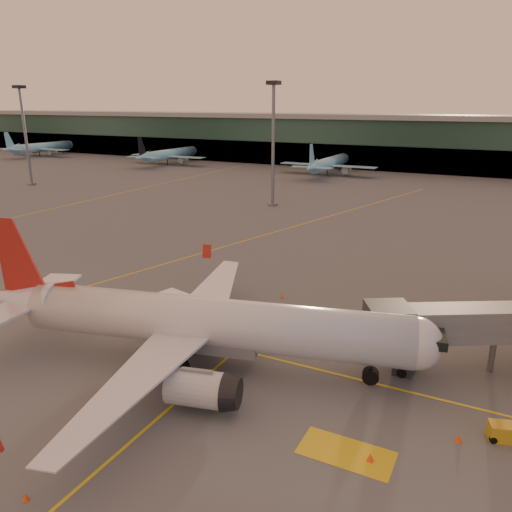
% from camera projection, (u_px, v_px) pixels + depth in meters
% --- Properties ---
extents(ground, '(600.00, 600.00, 0.00)m').
position_uv_depth(ground, '(158.00, 362.00, 43.06)').
color(ground, '#4C4F54').
rests_on(ground, ground).
extents(taxi_markings, '(100.12, 173.00, 0.01)m').
position_uv_depth(taxi_markings, '(286.00, 235.00, 84.13)').
color(taxi_markings, gold).
rests_on(taxi_markings, ground).
extents(terminal, '(400.00, 20.00, 17.60)m').
position_uv_depth(terminal, '(428.00, 143.00, 161.27)').
color(terminal, '#19382D').
rests_on(terminal, ground).
extents(mast_west_far, '(2.40, 2.40, 25.60)m').
position_uv_depth(mast_west_far, '(25.00, 128.00, 130.42)').
color(mast_west_far, slate).
rests_on(mast_west_far, ground).
extents(mast_west_near, '(2.40, 2.40, 25.60)m').
position_uv_depth(mast_west_near, '(273.00, 135.00, 103.55)').
color(mast_west_near, slate).
rests_on(mast_west_near, ground).
extents(distant_aircraft_row, '(290.00, 34.00, 13.00)m').
position_uv_depth(distant_aircraft_row, '(342.00, 175.00, 152.67)').
color(distant_aircraft_row, '#87CEE3').
rests_on(distant_aircraft_row, ground).
extents(main_airplane, '(39.17, 35.66, 11.96)m').
position_uv_depth(main_airplane, '(198.00, 323.00, 41.34)').
color(main_airplane, silver).
rests_on(main_airplane, ground).
extents(catering_truck, '(5.91, 3.67, 4.27)m').
position_uv_depth(catering_truck, '(183.00, 317.00, 46.18)').
color(catering_truck, maroon).
rests_on(catering_truck, ground).
extents(gpu_cart, '(2.27, 1.74, 1.17)m').
position_uv_depth(gpu_cart, '(504.00, 432.00, 32.93)').
color(gpu_cart, '#BD9617').
rests_on(gpu_cart, ground).
extents(cone_nose, '(0.44, 0.44, 0.56)m').
position_uv_depth(cone_nose, '(459.00, 438.00, 32.83)').
color(cone_nose, '#FF4A0D').
rests_on(cone_nose, ground).
extents(cone_tail, '(0.39, 0.39, 0.50)m').
position_uv_depth(cone_tail, '(45.00, 322.00, 50.37)').
color(cone_tail, '#FF4A0D').
rests_on(cone_tail, ground).
extents(cone_wing_right, '(0.38, 0.38, 0.49)m').
position_uv_depth(cone_wing_right, '(26.00, 497.00, 27.99)').
color(cone_wing_right, '#FF4A0D').
rests_on(cone_wing_right, ground).
extents(cone_wing_left, '(0.38, 0.38, 0.49)m').
position_uv_depth(cone_wing_left, '(282.00, 296.00, 56.96)').
color(cone_wing_left, '#FF4A0D').
rests_on(cone_wing_left, ground).
extents(cone_fwd, '(0.45, 0.45, 0.57)m').
position_uv_depth(cone_fwd, '(370.00, 457.00, 31.05)').
color(cone_fwd, '#FF4A0D').
rests_on(cone_fwd, ground).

